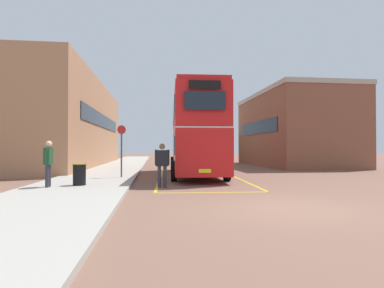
{
  "coord_description": "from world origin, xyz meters",
  "views": [
    {
      "loc": [
        -3.52,
        -7.91,
        1.6
      ],
      "look_at": [
        -1.1,
        12.3,
        1.86
      ],
      "focal_mm": 28.81,
      "sensor_mm": 36.0,
      "label": 1
    }
  ],
  "objects_px": {
    "pedestrian_boarding": "(162,162)",
    "pedestrian_waiting_near": "(48,160)",
    "litter_bin": "(79,174)",
    "double_decker_bus": "(195,132)",
    "single_deck_bus": "(211,148)",
    "bus_stop_sign": "(121,146)"
  },
  "relations": [
    {
      "from": "single_deck_bus",
      "to": "pedestrian_waiting_near",
      "type": "relative_size",
      "value": 5.56
    },
    {
      "from": "litter_bin",
      "to": "double_decker_bus",
      "type": "bearing_deg",
      "value": 44.67
    },
    {
      "from": "double_decker_bus",
      "to": "single_deck_bus",
      "type": "distance_m",
      "value": 18.79
    },
    {
      "from": "double_decker_bus",
      "to": "litter_bin",
      "type": "bearing_deg",
      "value": -135.33
    },
    {
      "from": "litter_bin",
      "to": "pedestrian_waiting_near",
      "type": "bearing_deg",
      "value": -156.53
    },
    {
      "from": "single_deck_bus",
      "to": "litter_bin",
      "type": "relative_size",
      "value": 11.29
    },
    {
      "from": "pedestrian_boarding",
      "to": "pedestrian_waiting_near",
      "type": "xyz_separation_m",
      "value": [
        -4.25,
        -0.4,
        0.1
      ]
    },
    {
      "from": "pedestrian_boarding",
      "to": "litter_bin",
      "type": "xyz_separation_m",
      "value": [
        -3.23,
        0.04,
        -0.47
      ]
    },
    {
      "from": "pedestrian_waiting_near",
      "to": "bus_stop_sign",
      "type": "relative_size",
      "value": 0.66
    },
    {
      "from": "double_decker_bus",
      "to": "litter_bin",
      "type": "relative_size",
      "value": 11.71
    },
    {
      "from": "single_deck_bus",
      "to": "pedestrian_boarding",
      "type": "bearing_deg",
      "value": -104.97
    },
    {
      "from": "pedestrian_waiting_near",
      "to": "bus_stop_sign",
      "type": "bearing_deg",
      "value": 57.76
    },
    {
      "from": "pedestrian_waiting_near",
      "to": "single_deck_bus",
      "type": "bearing_deg",
      "value": 66.23
    },
    {
      "from": "pedestrian_boarding",
      "to": "bus_stop_sign",
      "type": "distance_m",
      "value": 3.84
    },
    {
      "from": "pedestrian_waiting_near",
      "to": "bus_stop_sign",
      "type": "distance_m",
      "value": 4.34
    },
    {
      "from": "litter_bin",
      "to": "bus_stop_sign",
      "type": "distance_m",
      "value": 3.62
    },
    {
      "from": "pedestrian_boarding",
      "to": "single_deck_bus",
      "type": "bearing_deg",
      "value": 75.03
    },
    {
      "from": "single_deck_bus",
      "to": "litter_bin",
      "type": "bearing_deg",
      "value": -112.06
    },
    {
      "from": "single_deck_bus",
      "to": "pedestrian_boarding",
      "type": "height_order",
      "value": "single_deck_bus"
    },
    {
      "from": "bus_stop_sign",
      "to": "single_deck_bus",
      "type": "bearing_deg",
      "value": 67.88
    },
    {
      "from": "double_decker_bus",
      "to": "single_deck_bus",
      "type": "bearing_deg",
      "value": 76.91
    },
    {
      "from": "double_decker_bus",
      "to": "single_deck_bus",
      "type": "relative_size",
      "value": 1.04
    }
  ]
}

